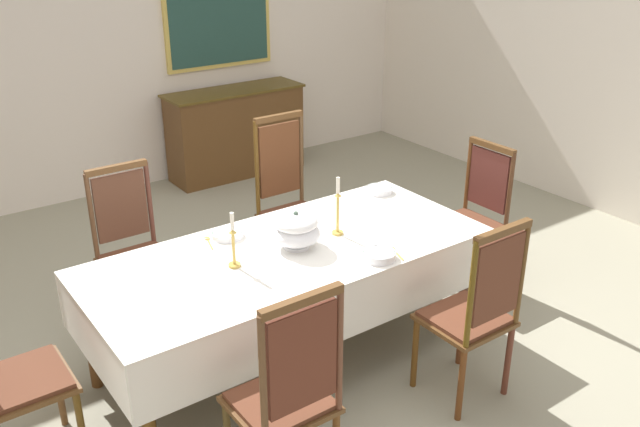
{
  "coord_description": "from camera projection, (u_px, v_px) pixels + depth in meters",
  "views": [
    {
      "loc": [
        -1.94,
        -3.11,
        2.56
      ],
      "look_at": [
        0.16,
        -0.17,
        0.96
      ],
      "focal_mm": 38.43,
      "sensor_mm": 36.0,
      "label": 1
    }
  ],
  "objects": [
    {
      "name": "ground",
      "position": [
        283.0,
        351.0,
        4.38
      ],
      "size": [
        7.18,
        6.51,
        0.04
      ],
      "primitive_type": "cube",
      "color": "gray"
    },
    {
      "name": "back_wall",
      "position": [
        82.0,
        36.0,
        6.21
      ],
      "size": [
        7.18,
        0.08,
        3.05
      ],
      "primitive_type": "cube",
      "color": "silver",
      "rests_on": "ground"
    },
    {
      "name": "dining_table",
      "position": [
        289.0,
        261.0,
        4.04
      ],
      "size": [
        2.38,
        1.03,
        0.74
      ],
      "color": "#5B3A14",
      "rests_on": "ground"
    },
    {
      "name": "tablecloth",
      "position": [
        289.0,
        263.0,
        4.05
      ],
      "size": [
        2.4,
        1.05,
        0.36
      ],
      "color": "white",
      "rests_on": "dining_table"
    },
    {
      "name": "chair_south_a",
      "position": [
        288.0,
        393.0,
        3.07
      ],
      "size": [
        0.44,
        0.42,
        1.14
      ],
      "color": "#4E3C1B",
      "rests_on": "ground"
    },
    {
      "name": "chair_north_a",
      "position": [
        132.0,
        247.0,
        4.44
      ],
      "size": [
        0.44,
        0.42,
        1.09
      ],
      "rotation": [
        0.0,
        0.0,
        3.14
      ],
      "color": "brown",
      "rests_on": "ground"
    },
    {
      "name": "chair_south_b",
      "position": [
        475.0,
        310.0,
        3.72
      ],
      "size": [
        0.44,
        0.42,
        1.11
      ],
      "color": "#5C3713",
      "rests_on": "ground"
    },
    {
      "name": "chair_north_b",
      "position": [
        289.0,
        198.0,
        5.08
      ],
      "size": [
        0.44,
        0.42,
        1.22
      ],
      "rotation": [
        0.0,
        0.0,
        3.14
      ],
      "color": "brown",
      "rests_on": "ground"
    },
    {
      "name": "chair_head_west",
      "position": [
        5.0,
        368.0,
        3.22
      ],
      "size": [
        0.42,
        0.44,
        1.17
      ],
      "rotation": [
        0.0,
        0.0,
        -1.57
      ],
      "color": "brown",
      "rests_on": "ground"
    },
    {
      "name": "chair_head_east",
      "position": [
        473.0,
        214.0,
        4.94
      ],
      "size": [
        0.42,
        0.44,
        1.07
      ],
      "rotation": [
        0.0,
        0.0,
        1.57
      ],
      "color": "#593E13",
      "rests_on": "ground"
    },
    {
      "name": "soup_tureen",
      "position": [
        296.0,
        230.0,
        4.0
      ],
      "size": [
        0.29,
        0.29,
        0.23
      ],
      "color": "white",
      "rests_on": "tablecloth"
    },
    {
      "name": "candlestick_west",
      "position": [
        233.0,
        246.0,
        3.77
      ],
      "size": [
        0.07,
        0.07,
        0.33
      ],
      "color": "gold",
      "rests_on": "tablecloth"
    },
    {
      "name": "candlestick_east",
      "position": [
        338.0,
        211.0,
        4.14
      ],
      "size": [
        0.07,
        0.07,
        0.37
      ],
      "color": "gold",
      "rests_on": "tablecloth"
    },
    {
      "name": "bowl_near_left",
      "position": [
        379.0,
        255.0,
        3.89
      ],
      "size": [
        0.19,
        0.19,
        0.05
      ],
      "color": "white",
      "rests_on": "tablecloth"
    },
    {
      "name": "bowl_near_right",
      "position": [
        227.0,
        234.0,
        4.15
      ],
      "size": [
        0.19,
        0.19,
        0.04
      ],
      "color": "white",
      "rests_on": "tablecloth"
    },
    {
      "name": "bowl_far_left",
      "position": [
        379.0,
        189.0,
        4.81
      ],
      "size": [
        0.18,
        0.18,
        0.04
      ],
      "color": "white",
      "rests_on": "tablecloth"
    },
    {
      "name": "spoon_primary",
      "position": [
        394.0,
        250.0,
        3.99
      ],
      "size": [
        0.07,
        0.17,
        0.01
      ],
      "rotation": [
        0.0,
        0.0,
        -0.3
      ],
      "color": "gold",
      "rests_on": "tablecloth"
    },
    {
      "name": "spoon_secondary",
      "position": [
        208.0,
        240.0,
        4.12
      ],
      "size": [
        0.06,
        0.17,
        0.01
      ],
      "rotation": [
        0.0,
        0.0,
        -0.27
      ],
      "color": "gold",
      "rests_on": "tablecloth"
    },
    {
      "name": "sideboard",
      "position": [
        236.0,
        132.0,
        7.13
      ],
      "size": [
        1.44,
        0.48,
        0.9
      ],
      "rotation": [
        0.0,
        0.0,
        3.14
      ],
      "color": "#58371B",
      "rests_on": "ground"
    },
    {
      "name": "framed_painting",
      "position": [
        217.0,
        4.0,
        6.81
      ],
      "size": [
        1.17,
        0.05,
        1.27
      ],
      "color": "#D1B251"
    }
  ]
}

